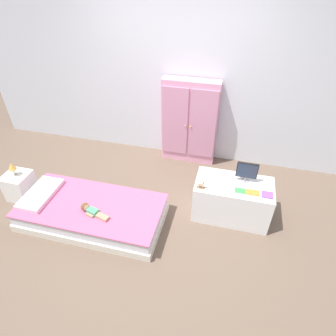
{
  "coord_description": "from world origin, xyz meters",
  "views": [
    {
      "loc": [
        0.86,
        -2.34,
        2.71
      ],
      "look_at": [
        0.17,
        0.36,
        0.56
      ],
      "focal_mm": 30.07,
      "sensor_mm": 36.0,
      "label": 1
    }
  ],
  "objects": [
    {
      "name": "table_lamp",
      "position": [
        -1.81,
        -0.04,
        0.51
      ],
      "size": [
        0.1,
        0.1,
        0.19
      ],
      "color": "#B7B2AD",
      "rests_on": "nightstand"
    },
    {
      "name": "tv_monitor",
      "position": [
        1.12,
        0.4,
        0.67
      ],
      "size": [
        0.25,
        0.1,
        0.26
      ],
      "color": "#99999E",
      "rests_on": "tv_stand"
    },
    {
      "name": "book_orange",
      "position": [
        1.21,
        0.2,
        0.53
      ],
      "size": [
        0.15,
        0.09,
        0.01
      ],
      "primitive_type": "cube",
      "color": "orange",
      "rests_on": "tv_stand"
    },
    {
      "name": "pillow",
      "position": [
        -1.35,
        -0.21,
        0.29
      ],
      "size": [
        0.32,
        0.61,
        0.05
      ],
      "primitive_type": "cube",
      "color": "silver",
      "rests_on": "bed"
    },
    {
      "name": "back_wall",
      "position": [
        0.0,
        1.57,
        1.35
      ],
      "size": [
        6.4,
        0.05,
        2.7
      ],
      "primitive_type": "cube",
      "color": "silver",
      "rests_on": "ground_plane"
    },
    {
      "name": "book_purple",
      "position": [
        1.37,
        0.2,
        0.53
      ],
      "size": [
        0.13,
        0.11,
        0.02
      ],
      "primitive_type": "cube",
      "color": "#8E51B2",
      "rests_on": "tv_stand"
    },
    {
      "name": "tv_stand",
      "position": [
        1.0,
        0.31,
        0.26
      ],
      "size": [
        0.92,
        0.5,
        0.52
      ],
      "primitive_type": "cube",
      "color": "white",
      "rests_on": "ground_plane"
    },
    {
      "name": "book_green",
      "position": [
        1.07,
        0.2,
        0.52
      ],
      "size": [
        0.13,
        0.09,
        0.01
      ],
      "primitive_type": "cube",
      "color": "#429E51",
      "rests_on": "tv_stand"
    },
    {
      "name": "ground_plane",
      "position": [
        0.0,
        0.0,
        -0.01
      ],
      "size": [
        10.0,
        10.0,
        0.02
      ],
      "primitive_type": "cube",
      "color": "brown"
    },
    {
      "name": "nightstand",
      "position": [
        -1.81,
        -0.04,
        0.19
      ],
      "size": [
        0.32,
        0.32,
        0.38
      ],
      "primitive_type": "cube",
      "color": "white",
      "rests_on": "ground_plane"
    },
    {
      "name": "rocking_horse_toy",
      "position": [
        0.63,
        0.14,
        0.57
      ],
      "size": [
        0.1,
        0.04,
        0.12
      ],
      "color": "#8E6642",
      "rests_on": "tv_stand"
    },
    {
      "name": "wardrobe",
      "position": [
        0.24,
        1.42,
        0.66
      ],
      "size": [
        0.83,
        0.24,
        1.32
      ],
      "color": "#E599BC",
      "rests_on": "ground_plane"
    },
    {
      "name": "bed",
      "position": [
        -0.66,
        -0.21,
        0.13
      ],
      "size": [
        1.77,
        0.85,
        0.26
      ],
      "color": "silver",
      "rests_on": "ground_plane"
    },
    {
      "name": "doll",
      "position": [
        -0.61,
        -0.32,
        0.3
      ],
      "size": [
        0.39,
        0.18,
        0.1
      ],
      "color": "#4CA375",
      "rests_on": "bed"
    }
  ]
}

